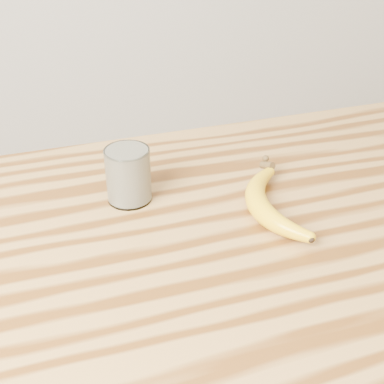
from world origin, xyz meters
name	(u,v)px	position (x,y,z in m)	size (l,w,h in m)	color
table	(253,285)	(0.00, 0.00, 0.77)	(1.20, 0.80, 0.90)	olive
smoothie_glass	(128,174)	(-0.19, 0.15, 0.95)	(0.08, 0.08, 0.10)	white
banana	(257,205)	(0.01, 0.04, 0.92)	(0.11, 0.31, 0.04)	#E8AE10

